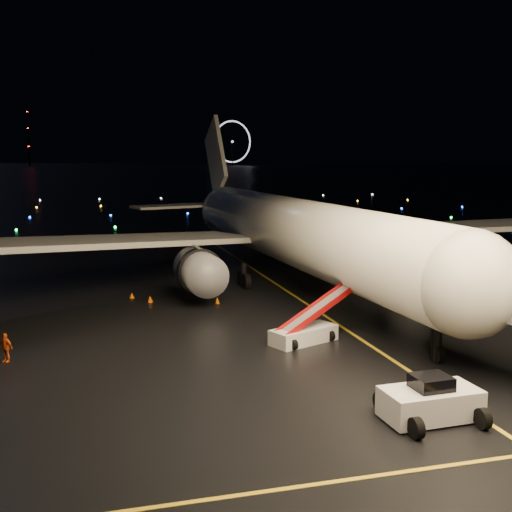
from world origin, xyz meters
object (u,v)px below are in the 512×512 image
object	(u,v)px
pushback_tug	(431,398)
belt_loader	(304,318)
airliner	(281,193)
crew_c	(5,347)

from	to	relation	value
pushback_tug	belt_loader	xyz separation A→B (m)	(-1.50, 13.04, 0.55)
airliner	pushback_tug	xyz separation A→B (m)	(-3.23, -33.02, -7.42)
airliner	belt_loader	size ratio (longest dim) A/B	9.07
airliner	pushback_tug	distance (m)	33.99
pushback_tug	belt_loader	bearing A→B (deg)	94.35
airliner	belt_loader	xyz separation A→B (m)	(-4.73, -19.97, -6.87)
pushback_tug	belt_loader	size ratio (longest dim) A/B	0.67
pushback_tug	airliner	bearing A→B (deg)	82.20
belt_loader	crew_c	bearing A→B (deg)	154.76
belt_loader	airliner	bearing A→B (deg)	54.19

